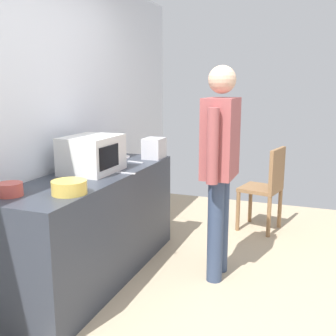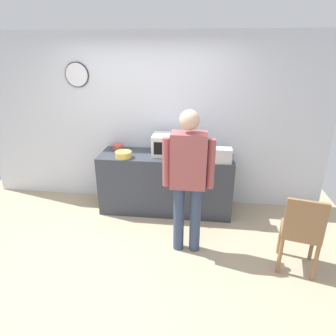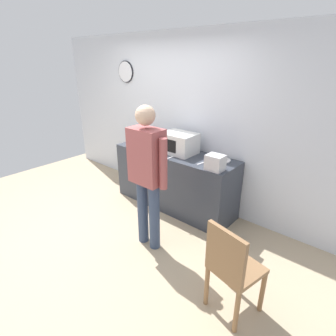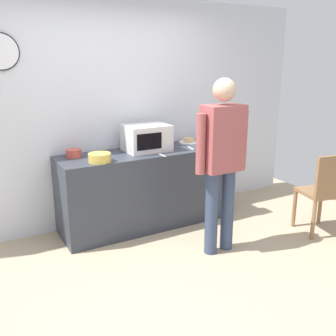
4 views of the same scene
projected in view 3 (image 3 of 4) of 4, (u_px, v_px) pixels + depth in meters
The scene contains 12 objects.
ground_plane at pixel (101, 232), 3.66m from camera, with size 6.00×6.00×0.00m, color tan.
back_wall at pixel (175, 119), 4.29m from camera, with size 5.40×0.13×2.60m.
kitchen_counter at pixel (174, 179), 4.17m from camera, with size 1.97×0.62×0.90m, color #333842.
microwave at pixel (179, 143), 3.93m from camera, with size 0.50×0.39×0.30m.
sandwich_plate at pixel (221, 159), 3.67m from camera, with size 0.25×0.25×0.07m.
salad_bowl at pixel (138, 145), 4.21m from camera, with size 0.23×0.23×0.09m, color gold.
cereal_bowl at pixel (145, 138), 4.55m from camera, with size 0.16×0.16×0.09m, color #C64C42.
toaster at pixel (215, 163), 3.33m from camera, with size 0.22×0.18×0.20m, color silver.
fork_utensil at pixel (202, 163), 3.58m from camera, with size 0.17×0.02×0.01m, color silver.
spoon_utensil at pixel (169, 158), 3.76m from camera, with size 0.17×0.02×0.01m, color silver.
person_standing at pixel (147, 169), 3.04m from camera, with size 0.59×0.24×1.76m.
wooden_chair at pixel (232, 267), 2.31m from camera, with size 0.48×0.48×0.94m.
Camera 3 is at (2.68, -1.73, 2.20)m, focal length 28.50 mm.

